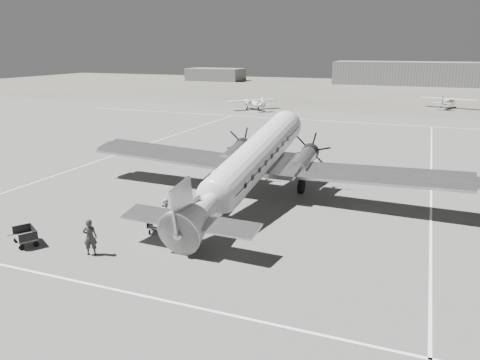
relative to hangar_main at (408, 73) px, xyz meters
name	(u,v)px	position (x,y,z in m)	size (l,w,h in m)	color
ground	(250,202)	(-5.00, -120.00, -3.30)	(260.00, 260.00, 0.00)	#60605E
taxi_line_near	(139,295)	(-5.00, -134.00, -3.29)	(60.00, 0.15, 0.01)	white
taxi_line_right	(431,224)	(7.00, -120.00, -3.29)	(0.15, 80.00, 0.01)	white
taxi_line_left	(121,153)	(-23.00, -110.00, -3.29)	(0.15, 60.00, 0.01)	white
taxi_line_horizon	(344,122)	(-5.00, -80.00, -3.29)	(90.00, 0.15, 0.01)	white
grass_infield	(381,91)	(-5.00, -25.00, -3.30)	(260.00, 90.00, 0.01)	#5E5B4F
hangar_main	(408,73)	(0.00, 0.00, 0.00)	(42.00, 14.00, 6.60)	slate
shed_secondary	(216,75)	(-60.00, -5.00, -1.30)	(18.00, 10.00, 4.00)	#5E5E5E
dc3_airliner	(251,165)	(-4.87, -120.18, -0.55)	(28.93, 20.07, 5.51)	#B6B6B8
light_plane_left	(253,104)	(-22.41, -71.65, -2.34)	(9.28, 7.53, 1.93)	silver
light_plane_right	(447,103)	(9.49, -56.89, -2.30)	(9.66, 7.84, 2.01)	silver
baggage_cart_near	(160,225)	(-7.93, -127.26, -2.86)	(1.56, 1.10, 0.88)	#5E5E5E
baggage_cart_far	(25,237)	(-13.94, -131.60, -2.83)	(1.67, 1.18, 0.94)	#5E5E5E
ground_crew	(90,237)	(-9.71, -131.33, -2.31)	(0.73, 0.48, 1.99)	#292929
ramp_agent	(167,213)	(-7.86, -126.61, -2.33)	(0.94, 0.73, 1.94)	silver
passenger	(181,206)	(-7.79, -124.90, -2.43)	(0.85, 0.55, 1.74)	#B6B6B4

